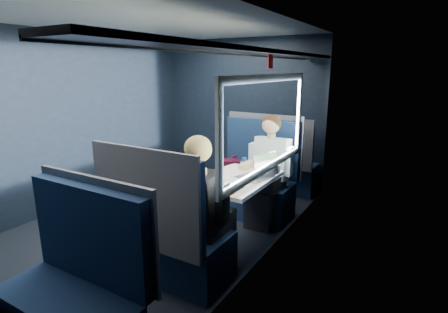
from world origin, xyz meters
The scene contains 13 objects.
ground centered at (0.00, 0.00, -0.01)m, with size 2.80×4.20×0.01m, color black.
room_shell centered at (0.02, 0.00, 1.48)m, with size 3.00×4.40×2.40m.
table centered at (1.03, 0.00, 0.66)m, with size 0.62×1.00×0.74m.
seat_bay_near centered at (0.84, 0.87, 0.42)m, with size 1.04×0.62×1.26m.
seat_bay_far centered at (0.85, -0.87, 0.41)m, with size 1.04×0.62×1.26m.
seat_row_front centered at (0.85, 1.80, 0.41)m, with size 1.04×0.51×1.16m.
seat_row_back centered at (0.85, -1.80, 0.41)m, with size 1.04×0.51×1.16m.
man centered at (1.10, 0.70, 0.72)m, with size 0.53×0.56×1.32m.
woman centered at (1.10, -0.71, 0.73)m, with size 0.53×0.56×1.32m.
papers centered at (0.93, 0.03, 0.74)m, with size 0.51×0.74×0.01m, color white.
laptop centered at (1.25, 0.12, 0.81)m, with size 0.35×0.41×0.26m.
bottle_small centered at (1.31, 0.37, 0.83)m, with size 0.06×0.06×0.21m.
cup centered at (1.33, 0.39, 0.78)m, with size 0.07×0.07×0.09m, color white.
Camera 1 is at (2.66, -3.00, 1.83)m, focal length 28.00 mm.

